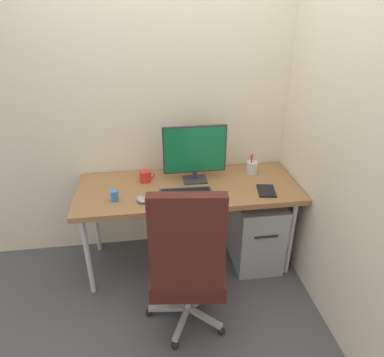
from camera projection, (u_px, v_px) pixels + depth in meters
name	position (u px, v px, depth m)	size (l,w,h in m)	color
ground_plane	(189.00, 260.00, 2.98)	(8.00, 8.00, 0.00)	#4C4C51
wall_back	(182.00, 85.00, 2.64)	(3.49, 0.04, 2.80)	beige
wall_side_right	(329.00, 102.00, 2.21)	(0.04, 2.46, 2.80)	beige
desk	(188.00, 192.00, 2.67)	(1.68, 0.65, 0.71)	#996B42
office_chair	(188.00, 263.00, 2.11)	(0.56, 0.60, 1.12)	black
filing_cabinet	(254.00, 228.00, 2.88)	(0.36, 0.55, 0.59)	#9EA0A5
monitor	(195.00, 152.00, 2.63)	(0.48, 0.15, 0.44)	#333338
keyboard	(186.00, 194.00, 2.52)	(0.38, 0.15, 0.03)	#333338
mouse	(142.00, 199.00, 2.44)	(0.06, 0.10, 0.04)	#9EA0A5
pen_holder	(252.00, 167.00, 2.83)	(0.09, 0.09, 0.18)	silver
notebook	(266.00, 191.00, 2.57)	(0.12, 0.18, 0.02)	black
coffee_mug	(145.00, 176.00, 2.70)	(0.12, 0.09, 0.09)	red
desk_clamp_accessory	(114.00, 196.00, 2.45)	(0.05, 0.05, 0.08)	#337FD8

